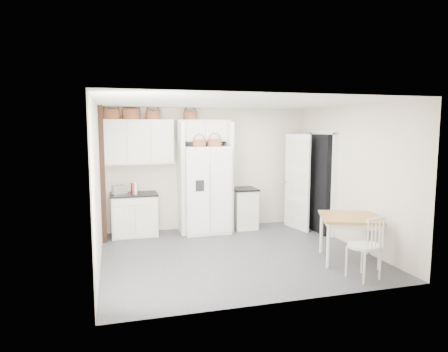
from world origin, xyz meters
name	(u,v)px	position (x,y,z in m)	size (l,w,h in m)	color
floor	(235,254)	(0.00, 0.00, 0.00)	(4.50, 4.50, 0.00)	#232327
ceiling	(236,103)	(0.00, 0.00, 2.60)	(4.50, 4.50, 0.00)	white
wall_back	(209,169)	(0.00, 2.00, 1.30)	(4.50, 4.50, 0.00)	beige
wall_left	(97,185)	(-2.25, 0.00, 1.30)	(4.00, 4.00, 0.00)	beige
wall_right	(352,176)	(2.25, 0.00, 1.30)	(4.00, 4.00, 0.00)	beige
refrigerator	(206,189)	(-0.15, 1.62, 0.90)	(0.93, 0.75, 1.80)	white
base_cab_left	(134,216)	(-1.62, 1.70, 0.42)	(0.90, 0.57, 0.83)	beige
base_cab_right	(244,209)	(0.72, 1.70, 0.42)	(0.48, 0.58, 0.84)	beige
dining_table	(349,238)	(1.70, -0.82, 0.38)	(0.90, 0.90, 0.75)	#955726
windsor_chair	(364,246)	(1.46, -1.57, 0.49)	(0.48, 0.43, 0.98)	beige
counter_left	(134,194)	(-1.62, 1.70, 0.85)	(0.93, 0.60, 0.04)	black
counter_right	(244,189)	(0.72, 1.70, 0.86)	(0.52, 0.61, 0.04)	black
toaster	(120,190)	(-1.90, 1.63, 0.96)	(0.28, 0.16, 0.19)	silver
cookbook_red	(132,189)	(-1.65, 1.62, 0.98)	(0.03, 0.15, 0.22)	maroon
cookbook_cream	(136,188)	(-1.58, 1.62, 0.99)	(0.04, 0.16, 0.25)	white
basket_upper_a	(112,114)	(-2.00, 1.83, 2.45)	(0.34, 0.34, 0.19)	brown
basket_upper_b	(131,114)	(-1.62, 1.83, 2.45)	(0.35, 0.35, 0.21)	brown
basket_upper_c	(153,115)	(-1.19, 1.83, 2.44)	(0.30, 0.30, 0.17)	brown
basket_bridge_a	(190,116)	(-0.43, 1.83, 2.43)	(0.29, 0.29, 0.16)	brown
basket_fridge_a	(199,143)	(-0.30, 1.52, 1.87)	(0.26, 0.26, 0.14)	brown
basket_fridge_b	(215,143)	(0.01, 1.52, 1.88)	(0.28, 0.28, 0.15)	brown
upper_cabinet	(138,142)	(-1.50, 1.83, 1.90)	(1.40, 0.34, 0.90)	beige
bridge_cabinet	(203,131)	(-0.15, 1.83, 2.12)	(1.12, 0.34, 0.45)	beige
fridge_panel_left	(181,178)	(-0.66, 1.70, 1.15)	(0.08, 0.60, 2.30)	beige
fridge_panel_right	(228,176)	(0.36, 1.70, 1.15)	(0.08, 0.60, 2.30)	beige
trim_post	(103,175)	(-2.20, 1.35, 1.30)	(0.09, 0.09, 2.60)	black
doorway_void	(320,183)	(2.16, 1.00, 1.02)	(0.18, 0.85, 2.05)	black
door_slab	(297,182)	(1.80, 1.33, 1.02)	(0.80, 0.04, 2.05)	white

